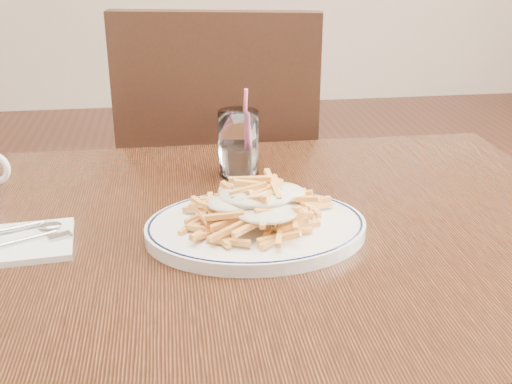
{
  "coord_description": "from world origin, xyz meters",
  "views": [
    {
      "loc": [
        -0.07,
        -0.89,
        1.19
      ],
      "look_at": [
        0.05,
        -0.03,
        0.82
      ],
      "focal_mm": 45.0,
      "sensor_mm": 36.0,
      "label": 1
    }
  ],
  "objects": [
    {
      "name": "table",
      "position": [
        0.0,
        0.0,
        0.67
      ],
      "size": [
        1.2,
        0.8,
        0.75
      ],
      "color": "black",
      "rests_on": "ground"
    },
    {
      "name": "chair_far",
      "position": [
        0.05,
        0.64,
        0.57
      ],
      "size": [
        0.55,
        0.55,
        1.01
      ],
      "color": "black",
      "rests_on": "ground"
    },
    {
      "name": "fries_plate",
      "position": [
        0.05,
        -0.03,
        0.76
      ],
      "size": [
        0.34,
        0.29,
        0.02
      ],
      "color": "white",
      "rests_on": "table"
    },
    {
      "name": "loaded_fries",
      "position": [
        0.05,
        -0.03,
        0.8
      ],
      "size": [
        0.24,
        0.21,
        0.06
      ],
      "color": "#EBA048",
      "rests_on": "fries_plate"
    },
    {
      "name": "napkin",
      "position": [
        -0.32,
        -0.02,
        0.75
      ],
      "size": [
        0.2,
        0.14,
        0.01
      ],
      "primitive_type": "cube",
      "rotation": [
        0.0,
        0.0,
        0.1
      ],
      "color": "silver",
      "rests_on": "table"
    },
    {
      "name": "cutlery",
      "position": [
        -0.32,
        -0.02,
        0.76
      ],
      "size": [
        0.17,
        0.12,
        0.01
      ],
      "color": "silver",
      "rests_on": "napkin"
    },
    {
      "name": "water_glass",
      "position": [
        0.05,
        0.22,
        0.8
      ],
      "size": [
        0.07,
        0.07,
        0.16
      ],
      "color": "white",
      "rests_on": "table"
    }
  ]
}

